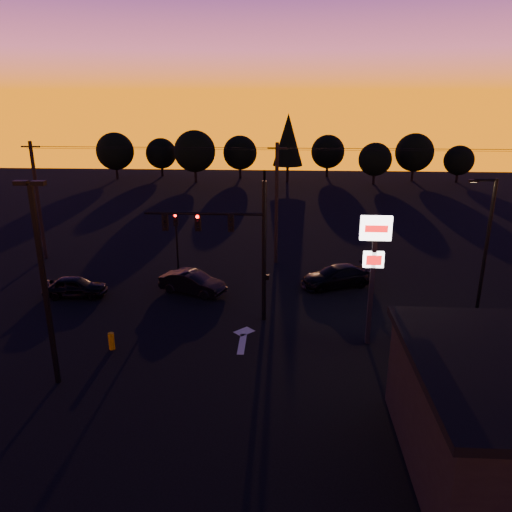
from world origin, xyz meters
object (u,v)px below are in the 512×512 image
at_px(parking_lot_light, 43,273).
at_px(suv_parked, 449,358).
at_px(secondary_signal, 176,234).
at_px(car_mid, 193,283).
at_px(car_right, 337,276).
at_px(pylon_sign, 374,253).
at_px(car_left, 75,287).
at_px(bollard, 112,341).
at_px(streetlight, 485,242).
at_px(traffic_signal_mast, 235,237).

relative_size(parking_lot_light, suv_parked, 1.79).
distance_m(secondary_signal, car_mid, 4.71).
relative_size(secondary_signal, car_right, 0.90).
relative_size(pylon_sign, car_right, 1.41).
xyz_separation_m(car_left, suv_parked, (20.93, -7.81, 0.04)).
distance_m(parking_lot_light, bollard, 5.92).
distance_m(car_mid, suv_parked, 16.19).
distance_m(parking_lot_light, car_mid, 12.35).
xyz_separation_m(secondary_signal, car_left, (-5.60, -4.80, -2.19)).
bearing_deg(secondary_signal, streetlight, -17.56).
xyz_separation_m(traffic_signal_mast, bollard, (-5.97, -3.87, -4.49)).
height_order(parking_lot_light, car_right, parking_lot_light).
distance_m(bollard, car_left, 7.98).
height_order(traffic_signal_mast, streetlight, traffic_signal_mast).
bearing_deg(pylon_sign, bollard, -173.97).
distance_m(streetlight, bollard, 21.07).
xyz_separation_m(streetlight, car_left, (-24.51, 1.18, -3.75)).
height_order(bollard, car_left, car_left).
distance_m(bollard, car_right, 15.33).
bearing_deg(bollard, pylon_sign, 6.03).
distance_m(traffic_signal_mast, car_right, 9.27).
xyz_separation_m(secondary_signal, parking_lot_light, (-2.50, -14.49, 2.41)).
bearing_deg(bollard, secondary_signal, 84.64).
bearing_deg(car_right, bollard, -72.85).
bearing_deg(parking_lot_light, secondary_signal, 80.21).
relative_size(bollard, car_left, 0.23).
height_order(bollard, car_right, car_right).
bearing_deg(car_left, secondary_signal, -51.82).
relative_size(secondary_signal, suv_parked, 0.85).
distance_m(streetlight, suv_parked, 8.39).
relative_size(traffic_signal_mast, bollard, 9.62).
bearing_deg(streetlight, car_left, 177.24).
xyz_separation_m(car_mid, car_right, (9.40, 1.71, -0.01)).
distance_m(pylon_sign, car_right, 8.97).
bearing_deg(car_left, car_mid, -84.78).
xyz_separation_m(bollard, car_mid, (2.81, 7.55, 0.27)).
xyz_separation_m(secondary_signal, streetlight, (18.91, -5.99, 1.56)).
xyz_separation_m(traffic_signal_mast, pylon_sign, (7.10, -2.49, -0.02)).
distance_m(pylon_sign, streetlight, 8.00).
relative_size(secondary_signal, car_left, 1.11).
height_order(secondary_signal, car_left, secondary_signal).
height_order(streetlight, car_right, streetlight).
relative_size(car_left, car_right, 0.81).
height_order(streetlight, suv_parked, streetlight).
distance_m(secondary_signal, car_left, 7.70).
relative_size(streetlight, car_mid, 1.85).
bearing_deg(bollard, car_left, 124.63).
xyz_separation_m(car_right, suv_parked, (4.19, -10.50, 0.01)).
distance_m(traffic_signal_mast, streetlight, 14.10).
xyz_separation_m(traffic_signal_mast, car_right, (6.25, 5.38, -4.23)).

